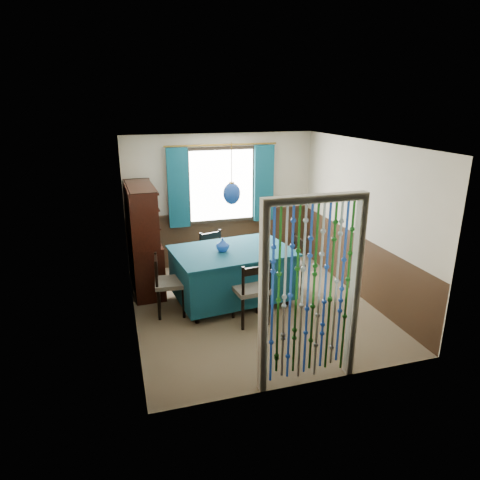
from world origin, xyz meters
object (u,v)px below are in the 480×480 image
object	(u,v)px
chair_far	(215,257)
pendant_lamp	(232,193)
dining_table	(232,272)
vase_table	(223,245)
bowl_shelf	(146,221)
chair_right	(289,263)
chair_near	(251,290)
chair_left	(168,283)
sideboard	(144,254)
vase_sideboard	(145,227)

from	to	relation	value
chair_far	pendant_lamp	distance (m)	1.46
dining_table	vase_table	bearing A→B (deg)	178.77
vase_table	bowl_shelf	xyz separation A→B (m)	(-1.07, 0.75, 0.28)
dining_table	chair_right	size ratio (longest dim) A/B	2.00
chair_near	vase_table	bearing A→B (deg)	101.89
chair_near	chair_left	bearing A→B (deg)	145.07
sideboard	vase_sideboard	xyz separation A→B (m)	(0.06, 0.36, 0.37)
vase_table	dining_table	bearing A→B (deg)	5.45
chair_left	vase_table	size ratio (longest dim) A/B	4.83
chair_near	chair_right	xyz separation A→B (m)	(0.92, 0.81, 0.00)
dining_table	chair_right	world-z (taller)	chair_right
vase_sideboard	dining_table	bearing A→B (deg)	-46.63
vase_sideboard	vase_table	bearing A→B (deg)	-50.74
dining_table	vase_table	size ratio (longest dim) A/B	10.08
dining_table	pendant_lamp	xyz separation A→B (m)	(-0.00, -0.00, 1.26)
pendant_lamp	vase_sideboard	size ratio (longest dim) A/B	4.79
vase_table	chair_near	bearing A→B (deg)	-72.56
chair_near	bowl_shelf	bearing A→B (deg)	125.69
chair_right	vase_table	bearing A→B (deg)	93.28
bowl_shelf	chair_left	bearing A→B (deg)	-77.23
chair_near	bowl_shelf	distance (m)	2.10
dining_table	chair_right	bearing A→B (deg)	-2.85
chair_left	bowl_shelf	size ratio (longest dim) A/B	4.06
dining_table	chair_left	world-z (taller)	chair_left
sideboard	vase_table	distance (m)	1.51
sideboard	chair_right	bearing A→B (deg)	-22.85
dining_table	vase_sideboard	size ratio (longest dim) A/B	10.18
chair_far	vase_table	world-z (taller)	vase_table
chair_near	sideboard	xyz separation A→B (m)	(-1.36, 1.68, 0.11)
chair_near	chair_far	distance (m)	1.48
chair_left	vase_table	world-z (taller)	vase_table
pendant_lamp	vase_table	distance (m)	0.81
chair_far	chair_right	distance (m)	1.28
dining_table	chair_far	xyz separation A→B (m)	(-0.10, 0.73, -0.00)
bowl_shelf	vase_sideboard	bearing A→B (deg)	90.00
vase_sideboard	chair_far	bearing A→B (deg)	-26.74
vase_table	vase_sideboard	distance (m)	1.68
bowl_shelf	dining_table	bearing A→B (deg)	-31.02
chair_right	pendant_lamp	bearing A→B (deg)	93.06
chair_left	vase_table	bearing A→B (deg)	102.92
pendant_lamp	chair_near	bearing A→B (deg)	-84.09
chair_left	pendant_lamp	world-z (taller)	pendant_lamp
chair_far	vase_table	distance (m)	0.88
vase_table	bowl_shelf	distance (m)	1.33
dining_table	vase_table	xyz separation A→B (m)	(-0.15, -0.01, 0.47)
chair_far	bowl_shelf	xyz separation A→B (m)	(-1.12, 0.00, 0.75)
pendant_lamp	vase_table	size ratio (longest dim) A/B	4.75
chair_left	sideboard	xyz separation A→B (m)	(-0.25, 1.06, 0.12)
chair_left	chair_near	bearing A→B (deg)	66.33
bowl_shelf	vase_sideboard	xyz separation A→B (m)	(0.00, 0.56, -0.26)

